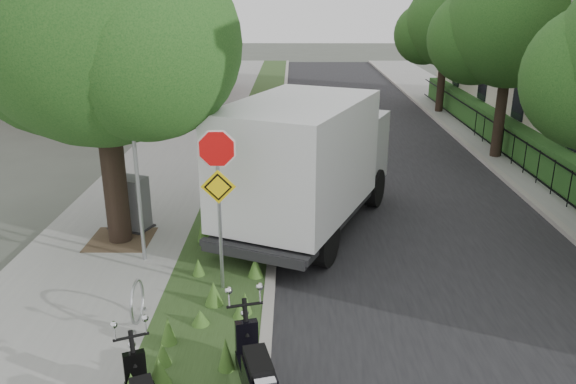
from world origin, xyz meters
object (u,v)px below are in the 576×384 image
Objects in this scene: scooter_far at (256,378)px; utility_cabinet at (129,204)px; box_truck at (308,158)px; sign_assembly at (218,178)px.

utility_cabinet is at bearing 118.96° from scooter_far.
box_truck is 5.12× the size of utility_cabinet.
utility_cabinet is (-2.54, 2.92, -1.59)m from sign_assembly.
sign_assembly reaches higher than utility_cabinet.
box_truck reaches higher than utility_cabinet.
sign_assembly is 1.83× the size of scooter_far.
utility_cabinet reaches higher than scooter_far.
sign_assembly reaches higher than box_truck.
box_truck is (0.84, 6.38, 1.27)m from scooter_far.
box_truck reaches higher than scooter_far.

